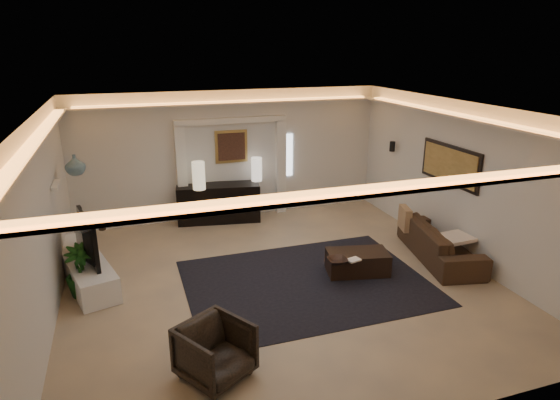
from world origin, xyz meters
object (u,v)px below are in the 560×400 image
object	(u,v)px
sofa	(440,242)
armchair	(215,351)
console	(219,204)
coffee_table	(357,262)

from	to	relation	value
sofa	armchair	bearing A→B (deg)	125.47
armchair	console	bearing A→B (deg)	46.85
console	sofa	bearing A→B (deg)	-33.46
armchair	coffee_table	bearing A→B (deg)	2.58
coffee_table	sofa	bearing A→B (deg)	15.14
console	armchair	bearing A→B (deg)	-92.73
console	sofa	size ratio (longest dim) A/B	0.83
coffee_table	armchair	bearing A→B (deg)	-133.65
sofa	coffee_table	world-z (taller)	sofa
console	coffee_table	distance (m)	3.80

